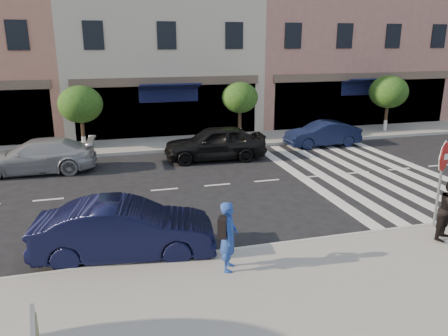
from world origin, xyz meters
TOP-DOWN VIEW (x-y plane):
  - ground at (0.00, 0.00)m, footprint 120.00×120.00m
  - sidewalk_near at (0.00, -3.75)m, footprint 60.00×4.50m
  - sidewalk_far at (0.00, 11.00)m, footprint 60.00×3.00m
  - building_centre at (-0.50, 17.00)m, footprint 11.00×9.00m
  - building_east_mid at (11.50, 17.00)m, footprint 13.00×9.00m
  - street_tree_wb at (-5.00, 10.80)m, footprint 2.10×2.10m
  - street_tree_c at (3.00, 10.80)m, footprint 1.90×1.90m
  - street_tree_ea at (12.00, 10.80)m, footprint 2.20×2.20m
  - stop_sign at (4.93, -1.67)m, footprint 0.88×0.20m
  - photographer at (-1.40, -2.43)m, footprint 0.60×0.71m
  - car_near_mid at (-3.64, -0.86)m, footprint 4.60×2.14m
  - car_far_left at (-6.74, 7.60)m, footprint 4.84×2.21m
  - car_far_mid at (0.83, 7.60)m, footprint 4.68×2.10m
  - car_far_right at (6.82, 8.72)m, footprint 3.85×1.35m

SIDE VIEW (x-z plane):
  - ground at x=0.00m, z-range 0.00..0.00m
  - sidewalk_near at x=0.00m, z-range 0.00..0.15m
  - sidewalk_far at x=0.00m, z-range 0.00..0.15m
  - car_far_right at x=6.82m, z-range 0.00..1.27m
  - car_far_left at x=-6.74m, z-range 0.00..1.37m
  - car_near_mid at x=-3.64m, z-range 0.00..1.46m
  - car_far_mid at x=0.83m, z-range 0.00..1.56m
  - photographer at x=-1.40m, z-range 0.15..1.80m
  - stop_sign at x=4.93m, z-range 0.72..3.23m
  - street_tree_wb at x=-5.00m, z-range 0.78..3.84m
  - street_tree_c at x=3.00m, z-range 0.84..3.87m
  - street_tree_ea at x=12.00m, z-range 0.80..3.99m
  - building_centre at x=-0.50m, z-range 0.00..11.00m
  - building_east_mid at x=11.50m, z-range 0.00..13.00m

